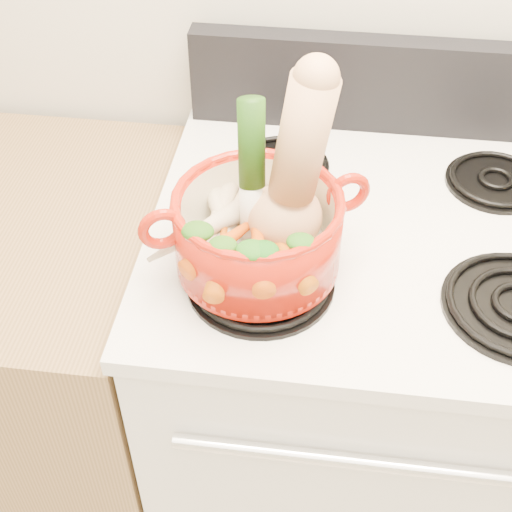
# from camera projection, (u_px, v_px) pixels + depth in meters

# --- Properties ---
(stove_body) EXTENTS (0.76, 0.65, 0.92)m
(stove_body) POSITION_uv_depth(u_px,v_px,m) (357.00, 400.00, 1.51)
(stove_body) COLOR silver
(stove_body) RESTS_ON floor
(cooktop) EXTENTS (0.78, 0.67, 0.03)m
(cooktop) POSITION_uv_depth(u_px,v_px,m) (385.00, 233.00, 1.19)
(cooktop) COLOR silver
(cooktop) RESTS_ON stove_body
(control_backsplash) EXTENTS (0.76, 0.05, 0.18)m
(control_backsplash) POSITION_uv_depth(u_px,v_px,m) (392.00, 86.00, 1.33)
(control_backsplash) COLOR black
(control_backsplash) RESTS_ON cooktop
(oven_handle) EXTENTS (0.60, 0.02, 0.02)m
(oven_handle) POSITION_uv_depth(u_px,v_px,m) (373.00, 464.00, 1.05)
(oven_handle) COLOR silver
(oven_handle) RESTS_ON stove_body
(burner_front_left) EXTENTS (0.22, 0.22, 0.02)m
(burner_front_left) POSITION_uv_depth(u_px,v_px,m) (261.00, 280.00, 1.07)
(burner_front_left) COLOR black
(burner_front_left) RESTS_ON cooktop
(burner_back_left) EXTENTS (0.17, 0.17, 0.02)m
(burner_back_left) POSITION_uv_depth(u_px,v_px,m) (281.00, 163.00, 1.29)
(burner_back_left) COLOR black
(burner_back_left) RESTS_ON cooktop
(burner_back_right) EXTENTS (0.17, 0.17, 0.02)m
(burner_back_right) POSITION_uv_depth(u_px,v_px,m) (496.00, 180.00, 1.25)
(burner_back_right) COLOR black
(burner_back_right) RESTS_ON cooktop
(dutch_oven) EXTENTS (0.33, 0.33, 0.12)m
(dutch_oven) POSITION_uv_depth(u_px,v_px,m) (258.00, 232.00, 1.05)
(dutch_oven) COLOR #A4190A
(dutch_oven) RESTS_ON burner_front_left
(pot_handle_left) EXTENTS (0.07, 0.04, 0.07)m
(pot_handle_left) POSITION_uv_depth(u_px,v_px,m) (162.00, 229.00, 0.99)
(pot_handle_left) COLOR #A4190A
(pot_handle_left) RESTS_ON dutch_oven
(pot_handle_right) EXTENTS (0.07, 0.04, 0.07)m
(pot_handle_right) POSITION_uv_depth(u_px,v_px,m) (348.00, 192.00, 1.05)
(pot_handle_right) COLOR #A4190A
(pot_handle_right) RESTS_ON dutch_oven
(squash) EXTENTS (0.18, 0.14, 0.30)m
(squash) POSITION_uv_depth(u_px,v_px,m) (287.00, 166.00, 0.99)
(squash) COLOR tan
(squash) RESTS_ON dutch_oven
(leek) EXTENTS (0.05, 0.07, 0.25)m
(leek) POSITION_uv_depth(u_px,v_px,m) (251.00, 174.00, 1.01)
(leek) COLOR white
(leek) RESTS_ON dutch_oven
(ginger) EXTENTS (0.11, 0.09, 0.05)m
(ginger) POSITION_uv_depth(u_px,v_px,m) (273.00, 207.00, 1.11)
(ginger) COLOR tan
(ginger) RESTS_ON dutch_oven
(parsnip_0) EXTENTS (0.10, 0.21, 0.06)m
(parsnip_0) POSITION_uv_depth(u_px,v_px,m) (226.00, 231.00, 1.07)
(parsnip_0) COLOR beige
(parsnip_0) RESTS_ON dutch_oven
(parsnip_1) EXTENTS (0.05, 0.19, 0.05)m
(parsnip_1) POSITION_uv_depth(u_px,v_px,m) (217.00, 221.00, 1.08)
(parsnip_1) COLOR beige
(parsnip_1) RESTS_ON dutch_oven
(parsnip_2) EXTENTS (0.11, 0.18, 0.05)m
(parsnip_2) POSITION_uv_depth(u_px,v_px,m) (221.00, 212.00, 1.09)
(parsnip_2) COLOR beige
(parsnip_2) RESTS_ON dutch_oven
(parsnip_3) EXTENTS (0.15, 0.13, 0.05)m
(parsnip_3) POSITION_uv_depth(u_px,v_px,m) (196.00, 232.00, 1.05)
(parsnip_3) COLOR beige
(parsnip_3) RESTS_ON dutch_oven
(carrot_0) EXTENTS (0.04, 0.18, 0.05)m
(carrot_0) POSITION_uv_depth(u_px,v_px,m) (258.00, 250.00, 1.05)
(carrot_0) COLOR #C43E09
(carrot_0) RESTS_ON dutch_oven
(carrot_1) EXTENTS (0.04, 0.15, 0.04)m
(carrot_1) POSITION_uv_depth(u_px,v_px,m) (220.00, 261.00, 1.02)
(carrot_1) COLOR #C95A0A
(carrot_1) RESTS_ON dutch_oven
(carrot_2) EXTENTS (0.12, 0.15, 0.04)m
(carrot_2) POSITION_uv_depth(u_px,v_px,m) (281.00, 251.00, 1.02)
(carrot_2) COLOR #C35A09
(carrot_2) RESTS_ON dutch_oven
(carrot_3) EXTENTS (0.12, 0.14, 0.05)m
(carrot_3) POSITION_uv_depth(u_px,v_px,m) (225.00, 244.00, 1.03)
(carrot_3) COLOR #D94C0A
(carrot_3) RESTS_ON dutch_oven
(carrot_4) EXTENTS (0.07, 0.17, 0.05)m
(carrot_4) POSITION_uv_depth(u_px,v_px,m) (259.00, 249.00, 1.01)
(carrot_4) COLOR #DF610B
(carrot_4) RESTS_ON dutch_oven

